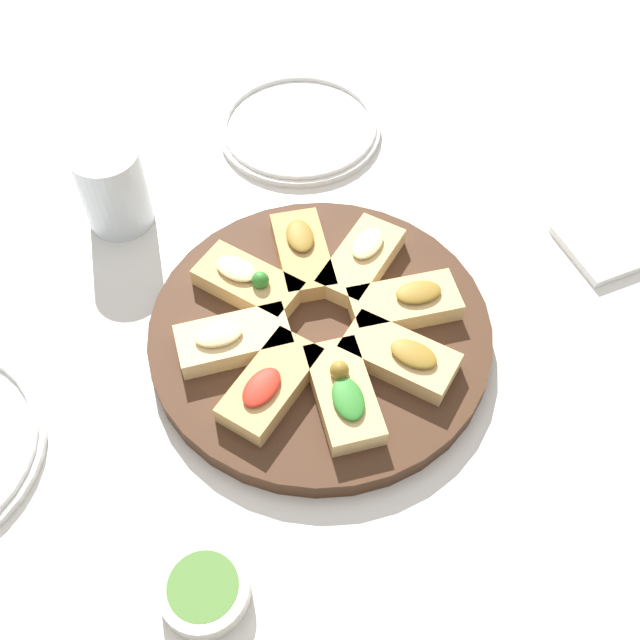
% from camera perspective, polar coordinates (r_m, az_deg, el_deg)
% --- Properties ---
extents(ground_plane, '(3.00, 3.00, 0.00)m').
position_cam_1_polar(ground_plane, '(0.85, 0.00, -1.46)').
color(ground_plane, silver).
extents(serving_board, '(0.38, 0.38, 0.03)m').
position_cam_1_polar(serving_board, '(0.84, 0.00, -0.98)').
color(serving_board, '#422819').
rests_on(serving_board, ground_plane).
extents(focaccia_slice_0, '(0.13, 0.11, 0.03)m').
position_cam_1_polar(focaccia_slice_0, '(0.83, 6.51, 1.31)').
color(focaccia_slice_0, '#DBB775').
rests_on(focaccia_slice_0, serving_board).
extents(focaccia_slice_1, '(0.13, 0.09, 0.03)m').
position_cam_1_polar(focaccia_slice_1, '(0.87, 3.18, 4.58)').
color(focaccia_slice_1, '#DBB775').
rests_on(focaccia_slice_1, serving_board).
extents(focaccia_slice_2, '(0.11, 0.13, 0.03)m').
position_cam_1_polar(focaccia_slice_2, '(0.87, -1.34, 5.11)').
color(focaccia_slice_2, tan).
rests_on(focaccia_slice_2, serving_board).
extents(focaccia_slice_3, '(0.08, 0.13, 0.04)m').
position_cam_1_polar(focaccia_slice_3, '(0.85, -5.52, 2.89)').
color(focaccia_slice_3, tan).
rests_on(focaccia_slice_3, serving_board).
extents(focaccia_slice_4, '(0.13, 0.11, 0.03)m').
position_cam_1_polar(focaccia_slice_4, '(0.80, -6.67, -1.49)').
color(focaccia_slice_4, '#E5C689').
rests_on(focaccia_slice_4, serving_board).
extents(focaccia_slice_5, '(0.13, 0.08, 0.03)m').
position_cam_1_polar(focaccia_slice_5, '(0.77, -3.82, -4.94)').
color(focaccia_slice_5, tan).
rests_on(focaccia_slice_5, serving_board).
extents(focaccia_slice_6, '(0.11, 0.13, 0.04)m').
position_cam_1_polar(focaccia_slice_6, '(0.76, 1.83, -5.61)').
color(focaccia_slice_6, '#DBB775').
rests_on(focaccia_slice_6, serving_board).
extents(focaccia_slice_7, '(0.09, 0.13, 0.03)m').
position_cam_1_polar(focaccia_slice_7, '(0.79, 6.13, -2.76)').
color(focaccia_slice_7, '#DBB775').
rests_on(focaccia_slice_7, serving_board).
extents(plate_right, '(0.23, 0.23, 0.02)m').
position_cam_1_polar(plate_right, '(1.08, -1.57, 14.45)').
color(plate_right, white).
rests_on(plate_right, ground_plane).
extents(water_glass, '(0.08, 0.08, 0.11)m').
position_cam_1_polar(water_glass, '(0.96, -15.48, 9.69)').
color(water_glass, silver).
rests_on(water_glass, ground_plane).
extents(napkin_stack, '(0.14, 0.13, 0.01)m').
position_cam_1_polar(napkin_stack, '(0.99, 21.34, 5.53)').
color(napkin_stack, white).
rests_on(napkin_stack, ground_plane).
extents(dipping_bowl, '(0.08, 0.08, 0.02)m').
position_cam_1_polar(dipping_bowl, '(0.72, -8.81, -19.66)').
color(dipping_bowl, silver).
rests_on(dipping_bowl, ground_plane).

